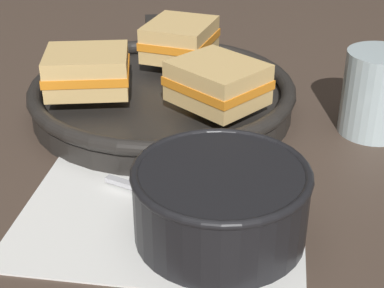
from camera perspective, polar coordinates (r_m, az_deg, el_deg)
The scene contains 9 objects.
ground_plane at distance 0.58m, azimuth -3.35°, elevation -4.88°, with size 4.00×4.00×0.00m, color #47382D.
napkin at distance 0.55m, azimuth -2.71°, elevation -6.07°, with size 0.28×0.24×0.00m.
soup_bowl at distance 0.50m, azimuth 2.79°, elevation -5.31°, with size 0.15×0.15×0.07m.
spoon at distance 0.54m, azimuth 1.93°, elevation -6.41°, with size 0.16×0.06×0.01m.
skillet at distance 0.73m, azimuth -2.88°, elevation 4.73°, with size 0.33×0.45×0.04m.
sandwich_near_left at distance 0.65m, azimuth 2.51°, elevation 5.96°, with size 0.13×0.12×0.05m.
sandwich_near_right at distance 0.79m, azimuth -1.17°, elevation 10.12°, with size 0.09×0.10×0.05m.
sandwich_far_left at distance 0.70m, azimuth -10.11°, elevation 7.00°, with size 0.12×0.11×0.05m.
drinking_glass at distance 0.70m, azimuth 17.48°, elevation 4.74°, with size 0.08×0.08×0.10m.
Camera 1 is at (0.15, -0.46, 0.32)m, focal length 55.00 mm.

